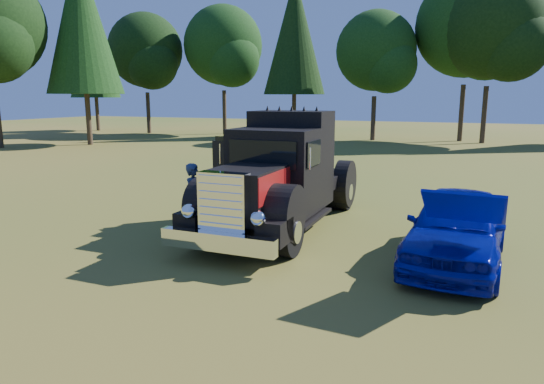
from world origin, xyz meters
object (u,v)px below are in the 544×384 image
(spectator_near, at_px, (195,199))
(distant_teal_car, at_px, (271,135))
(hotrod_coupe, at_px, (457,227))
(spectator_far, at_px, (224,190))
(diamond_t_truck, at_px, (279,180))

(spectator_near, xyz_separation_m, distant_teal_car, (-7.71, 23.43, -0.29))
(hotrod_coupe, distance_m, spectator_far, 6.29)
(spectator_far, relative_size, distant_teal_car, 0.46)
(diamond_t_truck, height_order, spectator_near, diamond_t_truck)
(spectator_near, bearing_deg, hotrod_coupe, -88.36)
(spectator_near, relative_size, spectator_far, 1.06)
(hotrod_coupe, xyz_separation_m, spectator_near, (-6.11, -0.08, 0.12))
(spectator_near, height_order, distant_teal_car, spectator_near)
(spectator_far, height_order, distant_teal_car, spectator_far)
(diamond_t_truck, bearing_deg, spectator_far, 170.61)
(spectator_far, bearing_deg, diamond_t_truck, -42.41)
(diamond_t_truck, xyz_separation_m, spectator_near, (-1.75, -1.27, -0.40))
(hotrod_coupe, height_order, distant_teal_car, hotrod_coupe)
(diamond_t_truck, height_order, hotrod_coupe, diamond_t_truck)
(hotrod_coupe, height_order, spectator_near, hotrod_coupe)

